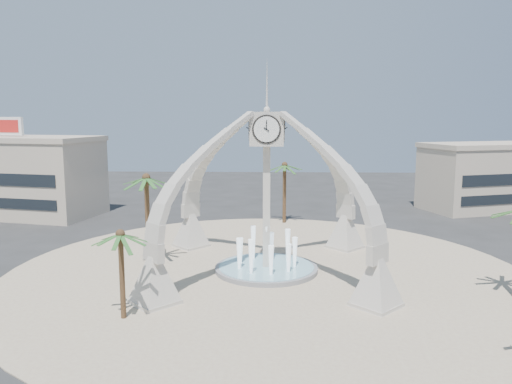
{
  "coord_description": "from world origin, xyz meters",
  "views": [
    {
      "loc": [
        0.56,
        -37.52,
        11.98
      ],
      "look_at": [
        -0.88,
        2.0,
        5.96
      ],
      "focal_mm": 35.0,
      "sensor_mm": 36.0,
      "label": 1
    }
  ],
  "objects_px": {
    "palm_north": "(285,166)",
    "palm_west": "(146,179)",
    "clock_tower": "(267,189)",
    "palm_south": "(120,235)",
    "fountain": "(266,268)"
  },
  "relations": [
    {
      "from": "palm_north",
      "to": "palm_south",
      "type": "bearing_deg",
      "value": -110.26
    },
    {
      "from": "clock_tower",
      "to": "palm_north",
      "type": "xyz_separation_m",
      "value": [
        1.73,
        17.92,
        0.03
      ]
    },
    {
      "from": "palm_north",
      "to": "palm_south",
      "type": "height_order",
      "value": "palm_north"
    },
    {
      "from": "clock_tower",
      "to": "fountain",
      "type": "relative_size",
      "value": 2.24
    },
    {
      "from": "fountain",
      "to": "palm_south",
      "type": "relative_size",
      "value": 1.37
    },
    {
      "from": "palm_north",
      "to": "palm_west",
      "type": "bearing_deg",
      "value": -123.54
    },
    {
      "from": "fountain",
      "to": "palm_north",
      "type": "height_order",
      "value": "palm_north"
    },
    {
      "from": "clock_tower",
      "to": "palm_south",
      "type": "height_order",
      "value": "clock_tower"
    },
    {
      "from": "palm_west",
      "to": "palm_north",
      "type": "bearing_deg",
      "value": 56.46
    },
    {
      "from": "palm_west",
      "to": "palm_north",
      "type": "height_order",
      "value": "palm_west"
    },
    {
      "from": "fountain",
      "to": "palm_south",
      "type": "height_order",
      "value": "palm_south"
    },
    {
      "from": "palm_west",
      "to": "palm_south",
      "type": "bearing_deg",
      "value": -84.02
    },
    {
      "from": "clock_tower",
      "to": "palm_south",
      "type": "xyz_separation_m",
      "value": [
        -8.38,
        -9.49,
        -1.37
      ]
    },
    {
      "from": "palm_west",
      "to": "palm_north",
      "type": "xyz_separation_m",
      "value": [
        11.22,
        16.92,
        -0.57
      ]
    },
    {
      "from": "fountain",
      "to": "palm_south",
      "type": "xyz_separation_m",
      "value": [
        -8.38,
        -9.49,
        4.83
      ]
    }
  ]
}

